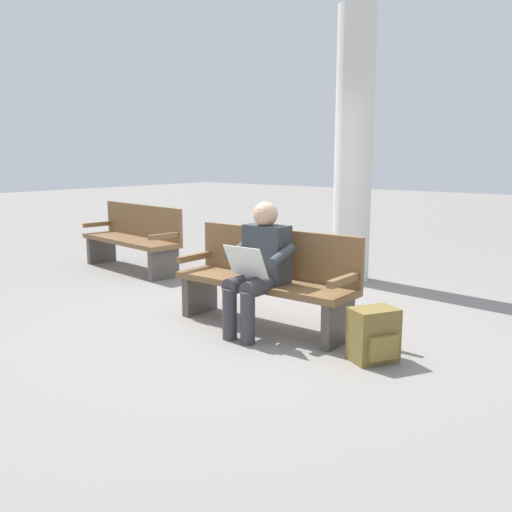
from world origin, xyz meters
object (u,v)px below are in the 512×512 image
object	(u,v)px
person_seated	(259,265)
backpack	(374,335)
bench_far	(134,237)
bench_near	(267,278)
support_pillar	(354,148)

from	to	relation	value
person_seated	backpack	size ratio (longest dim) A/B	2.77
bench_far	person_seated	bearing A→B (deg)	167.10
bench_near	person_seated	distance (m)	0.30
bench_far	support_pillar	xyz separation A→B (m)	(-2.66, -1.32, 1.21)
backpack	bench_far	size ratio (longest dim) A/B	0.23
bench_far	support_pillar	distance (m)	3.21
bench_far	support_pillar	bearing A→B (deg)	-146.68
bench_near	backpack	distance (m)	1.25
bench_near	support_pillar	size ratio (longest dim) A/B	0.54
bench_near	backpack	world-z (taller)	bench_near
person_seated	backpack	distance (m)	1.20
backpack	support_pillar	xyz separation A→B (m)	(1.57, -2.42, 1.47)
bench_near	bench_far	world-z (taller)	same
backpack	support_pillar	bearing A→B (deg)	-56.98
bench_near	bench_far	size ratio (longest dim) A/B	0.98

